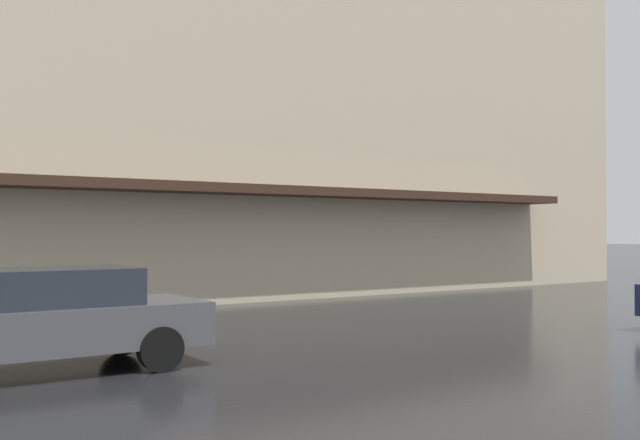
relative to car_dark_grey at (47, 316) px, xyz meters
name	(u,v)px	position (x,y,z in m)	size (l,w,h in m)	color
haussmann_block_corner	(164,7)	(15.20, -7.69, 9.49)	(17.62, 29.88, 20.94)	beige
car_dark_grey	(47,316)	(0.00, 0.00, 0.00)	(1.85, 4.10, 1.41)	#4C4C51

